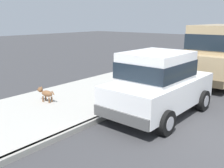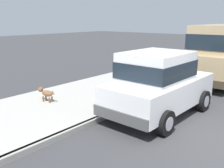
{
  "view_description": "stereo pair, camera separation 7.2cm",
  "coord_description": "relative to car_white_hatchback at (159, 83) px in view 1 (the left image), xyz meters",
  "views": [
    {
      "loc": [
        1.28,
        -5.83,
        2.76
      ],
      "look_at": [
        -3.47,
        0.01,
        0.85
      ],
      "focal_mm": 41.2,
      "sensor_mm": 36.0,
      "label": 1
    },
    {
      "loc": [
        1.34,
        -5.78,
        2.76
      ],
      "look_at": [
        -3.47,
        0.01,
        0.85
      ],
      "focal_mm": 41.2,
      "sensor_mm": 36.0,
      "label": 2
    }
  ],
  "objects": [
    {
      "name": "curb",
      "position": [
        -1.0,
        -0.57,
        -0.91
      ],
      "size": [
        0.16,
        64.0,
        0.14
      ],
      "primitive_type": "cube",
      "color": "gray",
      "rests_on": "ground"
    },
    {
      "name": "sidewalk",
      "position": [
        -2.8,
        -0.57,
        -0.91
      ],
      "size": [
        3.6,
        64.0,
        0.14
      ],
      "primitive_type": "cube",
      "color": "#A8A59E",
      "rests_on": "ground"
    },
    {
      "name": "car_white_hatchback",
      "position": [
        0.0,
        0.0,
        0.0
      ],
      "size": [
        2.03,
        3.84,
        1.88
      ],
      "color": "white",
      "rests_on": "ground"
    },
    {
      "name": "car_tan_van",
      "position": [
        0.05,
        5.37,
        0.42
      ],
      "size": [
        2.15,
        4.9,
        2.52
      ],
      "color": "tan",
      "rests_on": "ground"
    },
    {
      "name": "dog_brown",
      "position": [
        -3.24,
        -1.56,
        -0.55
      ],
      "size": [
        0.75,
        0.26,
        0.49
      ],
      "color": "brown",
      "rests_on": "sidewalk"
    }
  ]
}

